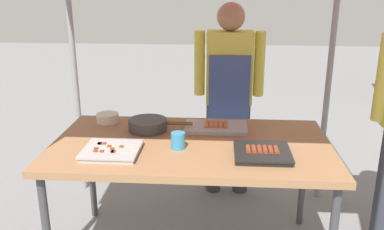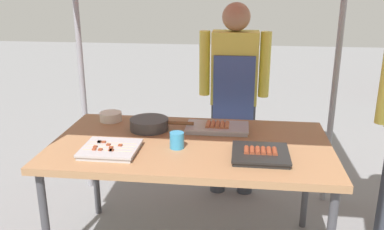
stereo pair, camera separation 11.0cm
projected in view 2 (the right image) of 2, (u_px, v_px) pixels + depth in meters
stall_table at (191, 151)px, 2.41m from camera, size 1.60×0.90×0.75m
tray_grilled_sausages at (217, 127)px, 2.58m from camera, size 0.39×0.22×0.05m
tray_meat_skewers at (110, 149)px, 2.25m from camera, size 0.30×0.28×0.04m
tray_pork_links at (260, 154)px, 2.19m from camera, size 0.30×0.29×0.05m
cooking_wok at (150, 124)px, 2.59m from camera, size 0.40×0.24×0.07m
condiment_bowl at (111, 117)px, 2.76m from camera, size 0.15×0.15×0.06m
drink_cup_near_edge at (177, 140)px, 2.30m from camera, size 0.08×0.08×0.09m
vendor_woman at (234, 87)px, 3.12m from camera, size 0.52×0.22×1.50m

